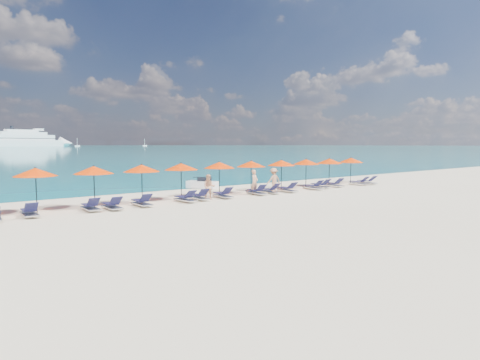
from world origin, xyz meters
TOP-DOWN VIEW (x-y plane):
  - ground at (0.00, 0.00)m, footprint 1400.00×1400.00m
  - cruise_ship at (88.47, 576.13)m, footprint 113.38×50.23m
  - sailboat_near at (130.88, 527.05)m, footprint 6.13×2.04m
  - sailboat_far at (246.27, 577.79)m, footprint 6.44×2.15m
  - jetski at (1.34, 9.54)m, footprint 1.91×2.55m
  - beachgoer_a at (2.24, 4.34)m, footprint 0.72×0.60m
  - beachgoer_b at (-1.55, 4.09)m, footprint 0.86×0.80m
  - beachgoer_c at (4.42, 4.83)m, footprint 1.13×0.59m
  - umbrella_1 at (-10.93, 5.30)m, footprint 2.10×2.10m
  - umbrella_2 at (-8.13, 5.19)m, footprint 2.10×2.10m
  - umbrella_3 at (-5.44, 5.15)m, footprint 2.10×2.10m
  - umbrella_4 at (-2.80, 5.32)m, footprint 2.10×2.10m
  - umbrella_5 at (0.01, 5.28)m, footprint 2.10×2.10m
  - umbrella_6 at (2.68, 5.25)m, footprint 2.10×2.10m
  - umbrella_7 at (5.42, 5.12)m, footprint 2.10×2.10m
  - umbrella_8 at (8.17, 5.26)m, footprint 2.10×2.10m
  - umbrella_9 at (10.76, 5.14)m, footprint 2.10×2.10m
  - umbrella_10 at (13.66, 5.22)m, footprint 2.10×2.10m
  - lounger_2 at (-11.45, 4.19)m, footprint 0.64×1.71m
  - lounger_3 at (-8.67, 4.13)m, footprint 0.64×1.71m
  - lounger_4 at (-7.65, 3.87)m, footprint 0.64×1.71m
  - lounger_5 at (-5.96, 4.02)m, footprint 0.64×1.71m
  - lounger_6 at (-3.28, 3.98)m, footprint 0.74×1.74m
  - lounger_7 at (-2.20, 4.20)m, footprint 0.69×1.72m
  - lounger_8 at (-0.51, 4.10)m, footprint 0.73×1.74m
  - lounger_9 at (2.21, 4.06)m, footprint 0.76×1.75m
  - lounger_10 at (3.33, 4.03)m, footprint 0.76×1.75m
  - lounger_11 at (4.91, 3.90)m, footprint 0.77×1.75m
  - lounger_12 at (7.59, 3.90)m, footprint 0.66×1.71m
  - lounger_13 at (8.69, 4.19)m, footprint 0.67×1.72m
  - lounger_14 at (10.24, 4.16)m, footprint 0.78×1.75m
  - lounger_15 at (12.97, 3.82)m, footprint 0.69×1.72m
  - lounger_16 at (14.11, 3.85)m, footprint 0.64×1.71m

SIDE VIEW (x-z plane):
  - ground at x=0.00m, z-range 0.00..0.00m
  - lounger_2 at x=-11.45m, z-range -0.09..0.56m
  - lounger_3 at x=-8.67m, z-range -0.09..0.56m
  - lounger_4 at x=-7.65m, z-range -0.09..0.56m
  - lounger_5 at x=-5.96m, z-range -0.09..0.56m
  - lounger_6 at x=-3.28m, z-range -0.09..0.56m
  - lounger_7 at x=-2.20m, z-range -0.09..0.56m
  - lounger_8 at x=-0.51m, z-range -0.09..0.56m
  - lounger_9 at x=2.21m, z-range -0.09..0.56m
  - lounger_10 at x=3.33m, z-range -0.09..0.56m
  - lounger_11 at x=4.91m, z-range -0.09..0.56m
  - lounger_12 at x=7.59m, z-range -0.09..0.56m
  - lounger_13 at x=8.69m, z-range -0.09..0.56m
  - lounger_14 at x=10.24m, z-range -0.09..0.56m
  - lounger_15 at x=12.97m, z-range -0.09..0.56m
  - lounger_16 at x=14.11m, z-range -0.09..0.56m
  - jetski at x=1.34m, z-range -0.08..0.78m
  - beachgoer_b at x=-1.55m, z-range 0.00..1.55m
  - beachgoer_a at x=2.24m, z-range 0.00..1.68m
  - beachgoer_c at x=4.42m, z-range 0.00..1.70m
  - sailboat_near at x=130.88m, z-range -4.47..6.77m
  - sailboat_far at x=246.27m, z-range -4.69..7.12m
  - umbrella_1 at x=-10.93m, z-range 0.88..3.16m
  - umbrella_2 at x=-8.13m, z-range 0.88..3.16m
  - umbrella_3 at x=-5.44m, z-range 0.88..3.16m
  - umbrella_4 at x=-2.80m, z-range 0.88..3.16m
  - umbrella_5 at x=0.01m, z-range 0.88..3.16m
  - umbrella_6 at x=2.68m, z-range 0.88..3.16m
  - umbrella_7 at x=5.42m, z-range 0.88..3.16m
  - umbrella_8 at x=8.17m, z-range 0.88..3.16m
  - umbrella_9 at x=10.76m, z-range 0.88..3.16m
  - umbrella_10 at x=13.66m, z-range 0.88..3.16m
  - cruise_ship at x=88.47m, z-range -7.55..23.93m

